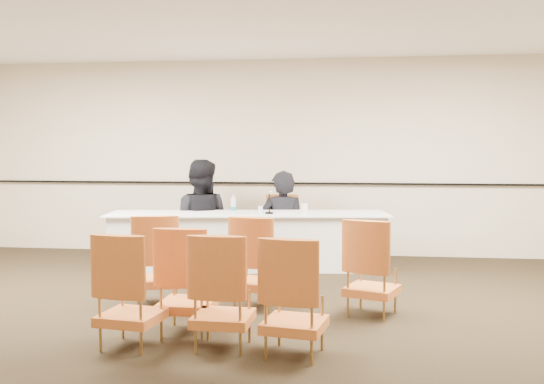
{
  "coord_description": "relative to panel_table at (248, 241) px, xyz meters",
  "views": [
    {
      "loc": [
        1.1,
        -5.3,
        1.61
      ],
      "look_at": [
        0.07,
        2.6,
        1.06
      ],
      "focal_mm": 40.0,
      "sensor_mm": 36.0,
      "label": 1
    }
  ],
  "objects": [
    {
      "name": "microphone",
      "position": [
        0.3,
        -0.07,
        0.53
      ],
      "size": [
        0.11,
        0.22,
        0.31
      ],
      "primitive_type": null,
      "rotation": [
        0.0,
        0.0,
        0.02
      ],
      "color": "black",
      "rests_on": "panel_table"
    },
    {
      "name": "aud_chair_front_left",
      "position": [
        -0.61,
        -2.04,
        0.1
      ],
      "size": [
        0.6,
        0.6,
        0.95
      ],
      "primitive_type": null,
      "rotation": [
        0.0,
        0.0,
        0.23
      ],
      "color": "#B96C21",
      "rests_on": "ground"
    },
    {
      "name": "aud_chair_back_right",
      "position": [
        0.96,
        -3.42,
        0.1
      ],
      "size": [
        0.58,
        0.58,
        0.95
      ],
      "primitive_type": null,
      "rotation": [
        0.0,
        0.0,
        -0.17
      ],
      "color": "#B96C21",
      "rests_on": "ground"
    },
    {
      "name": "panel_table",
      "position": [
        0.0,
        0.0,
        0.0
      ],
      "size": [
        3.86,
        1.38,
        0.76
      ],
      "primitive_type": null,
      "rotation": [
        0.0,
        0.0,
        0.14
      ],
      "color": "silver",
      "rests_on": "ground"
    },
    {
      "name": "floor",
      "position": [
        0.28,
        -2.76,
        -0.38
      ],
      "size": [
        10.0,
        10.0,
        0.0
      ],
      "primitive_type": "plane",
      "color": "black",
      "rests_on": "ground"
    },
    {
      "name": "panelist_main",
      "position": [
        0.4,
        0.62,
        -0.0
      ],
      "size": [
        0.71,
        0.5,
        1.87
      ],
      "primitive_type": "imported",
      "rotation": [
        0.0,
        0.0,
        3.22
      ],
      "color": "black",
      "rests_on": "ground"
    },
    {
      "name": "drinking_glass",
      "position": [
        0.18,
        -0.05,
        0.43
      ],
      "size": [
        0.07,
        0.07,
        0.1
      ],
      "primitive_type": "cylinder",
      "rotation": [
        0.0,
        0.0,
        -0.16
      ],
      "color": "silver",
      "rests_on": "panel_table"
    },
    {
      "name": "wall_back",
      "position": [
        0.28,
        1.24,
        1.12
      ],
      "size": [
        10.0,
        0.04,
        3.0
      ],
      "primitive_type": "cube",
      "color": "beige",
      "rests_on": "ground"
    },
    {
      "name": "panelist_main_chair",
      "position": [
        0.4,
        0.62,
        0.1
      ],
      "size": [
        0.56,
        0.56,
        0.95
      ],
      "primitive_type": null,
      "rotation": [
        0.0,
        0.0,
        0.14
      ],
      "color": "#B96C21",
      "rests_on": "ground"
    },
    {
      "name": "aud_chair_front_mid",
      "position": [
        0.44,
        -2.04,
        0.1
      ],
      "size": [
        0.58,
        0.58,
        0.95
      ],
      "primitive_type": null,
      "rotation": [
        0.0,
        0.0,
        -0.17
      ],
      "color": "#B96C21",
      "rests_on": "ground"
    },
    {
      "name": "papers",
      "position": [
        0.51,
        0.04,
        0.38
      ],
      "size": [
        0.37,
        0.36,
        0.0
      ],
      "primitive_type": "cube",
      "rotation": [
        0.0,
        0.0,
        0.65
      ],
      "color": "white",
      "rests_on": "panel_table"
    },
    {
      "name": "coffee_cup",
      "position": [
        0.77,
        -0.0,
        0.45
      ],
      "size": [
        0.1,
        0.1,
        0.14
      ],
      "primitive_type": "cylinder",
      "rotation": [
        0.0,
        0.0,
        0.09
      ],
      "color": "silver",
      "rests_on": "panel_table"
    },
    {
      "name": "water_bottle",
      "position": [
        -0.18,
        -0.12,
        0.5
      ],
      "size": [
        0.09,
        0.09,
        0.25
      ],
      "primitive_type": null,
      "rotation": [
        0.0,
        0.0,
        -0.14
      ],
      "color": "teal",
      "rests_on": "panel_table"
    },
    {
      "name": "aud_chair_front_right",
      "position": [
        1.6,
        -2.17,
        0.1
      ],
      "size": [
        0.64,
        0.64,
        0.95
      ],
      "primitive_type": null,
      "rotation": [
        0.0,
        0.0,
        -0.36
      ],
      "color": "#B96C21",
      "rests_on": "ground"
    },
    {
      "name": "aud_chair_back_mid",
      "position": [
        0.36,
        -3.32,
        0.1
      ],
      "size": [
        0.52,
        0.52,
        0.95
      ],
      "primitive_type": null,
      "rotation": [
        0.0,
        0.0,
        -0.03
      ],
      "color": "#B96C21",
      "rests_on": "ground"
    },
    {
      "name": "aud_chair_back_left",
      "position": [
        -0.39,
        -3.39,
        0.1
      ],
      "size": [
        0.56,
        0.56,
        0.95
      ],
      "primitive_type": null,
      "rotation": [
        0.0,
        0.0,
        -0.14
      ],
      "color": "#B96C21",
      "rests_on": "ground"
    },
    {
      "name": "aud_chair_extra",
      "position": [
        -0.04,
        -2.94,
        0.1
      ],
      "size": [
        0.51,
        0.51,
        0.95
      ],
      "primitive_type": null,
      "rotation": [
        0.0,
        0.0,
        -0.03
      ],
      "color": "#B96C21",
      "rests_on": "ground"
    },
    {
      "name": "wall_rail",
      "position": [
        0.28,
        1.2,
        0.72
      ],
      "size": [
        9.8,
        0.04,
        0.03
      ],
      "primitive_type": "cube",
      "color": "black",
      "rests_on": "wall_back"
    },
    {
      "name": "panelist_second_chair",
      "position": [
        -0.79,
        0.46,
        0.1
      ],
      "size": [
        0.56,
        0.56,
        0.95
      ],
      "primitive_type": null,
      "rotation": [
        0.0,
        0.0,
        0.14
      ],
      "color": "#B96C21",
      "rests_on": "ground"
    },
    {
      "name": "panelist_second",
      "position": [
        -0.79,
        0.46,
        0.13
      ],
      "size": [
        0.96,
        0.76,
        1.93
      ],
      "primitive_type": "imported",
      "rotation": [
        0.0,
        0.0,
        3.11
      ],
      "color": "black",
      "rests_on": "ground"
    }
  ]
}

